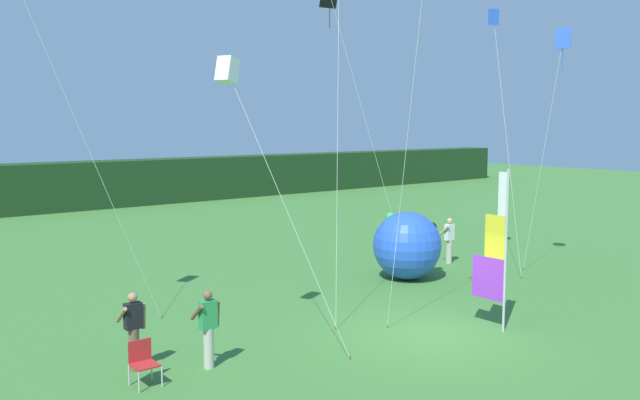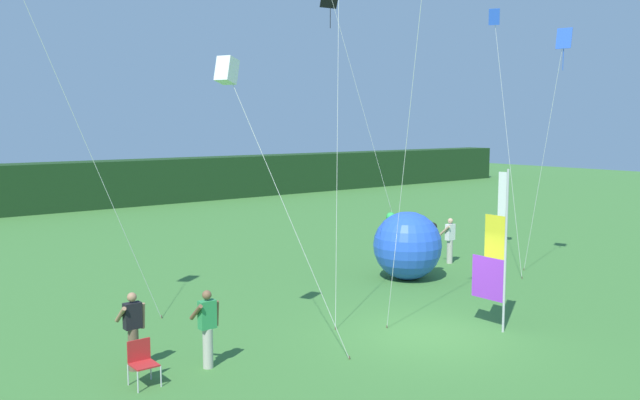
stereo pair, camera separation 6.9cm
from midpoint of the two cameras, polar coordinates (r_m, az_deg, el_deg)
name	(u,v)px [view 1 (the left image)]	position (r m, az deg, el deg)	size (l,w,h in m)	color
ground_plane	(427,335)	(16.81, 9.10, -11.43)	(120.00, 120.00, 0.00)	#3D7533
distant_treeline	(53,187)	(42.28, -22.17, 1.05)	(80.00, 2.40, 2.88)	#193819
banner_flag	(496,253)	(17.11, 14.85, -4.46)	(0.06, 1.03, 4.09)	#B7B7BC
person_near_banner	(134,329)	(14.62, -15.97, -10.69)	(0.55, 0.48, 1.68)	brown
person_mid_field	(208,327)	(14.41, -9.79, -10.76)	(0.55, 0.48, 1.69)	#B7B2A3
person_far_left	(449,239)	(25.01, 11.04, -3.35)	(0.55, 0.48, 1.70)	#B7B2A3
inflatable_balloon	(407,245)	(22.20, 7.46, -3.91)	(2.28, 2.28, 2.28)	blue
folding_chair	(143,360)	(13.94, -15.23, -13.20)	(0.51, 0.51, 0.89)	#BCBCC1
kite_white_box_1	(228,72)	(15.18, -8.08, 10.89)	(1.87, 2.75, 6.70)	brown
kite_blue_diamond_2	(560,58)	(23.87, 19.97, 11.46)	(0.42, 1.31, 8.35)	brown
kite_black_diamond_4	(334,10)	(24.48, 1.13, 16.13)	(2.84, 1.79, 10.23)	brown
kite_blue_box_5	(494,19)	(24.27, 14.73, 14.88)	(0.68, 2.03, 9.15)	brown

